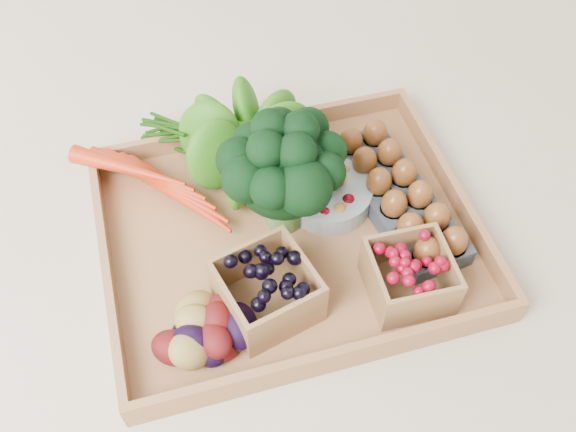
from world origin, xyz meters
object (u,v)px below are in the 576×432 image
object	(u,v)px
cherry_bowl	(329,195)
egg_carton	(397,200)
tray	(288,237)
broccoli	(284,189)

from	to	relation	value
cherry_bowl	egg_carton	xyz separation A→B (m)	(0.10, -0.04, -0.00)
cherry_bowl	tray	bearing A→B (deg)	-151.40
tray	cherry_bowl	world-z (taller)	cherry_bowl
broccoli	cherry_bowl	size ratio (longest dim) A/B	1.41
broccoli	egg_carton	size ratio (longest dim) A/B	0.67
tray	cherry_bowl	distance (m)	0.09
broccoli	cherry_bowl	distance (m)	0.10
broccoli	egg_carton	xyz separation A→B (m)	(0.18, -0.02, -0.06)
egg_carton	broccoli	bearing A→B (deg)	164.73
cherry_bowl	broccoli	bearing A→B (deg)	-168.75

